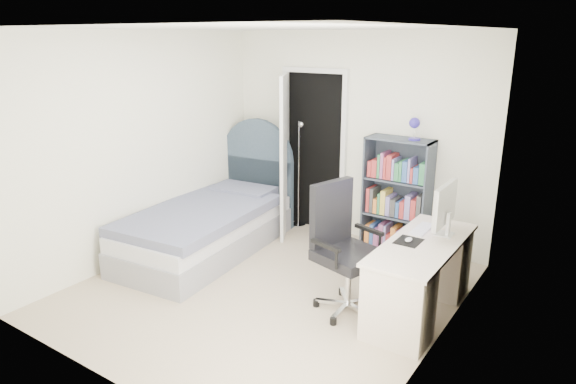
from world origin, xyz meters
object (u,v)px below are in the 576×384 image
Objects in this scene: floor_lamp at (299,184)px; office_chair at (342,241)px; bookcase at (397,201)px; nightstand at (257,191)px; desk at (421,275)px; bed at (212,223)px.

floor_lamp is 2.15m from office_chair.
bookcase is at bearing -1.92° from floor_lamp.
office_chair is at bearing -35.13° from nightstand.
bookcase reaches higher than office_chair.
desk is 0.77m from office_chair.
bookcase is at bearing 121.43° from desk.
bookcase is 1.11× the size of desk.
bed is 1.66× the size of desk.
office_chair reaches higher than nightstand.
nightstand is at bearing -178.81° from bookcase.
bookcase is 1.46m from desk.
floor_lamp is 1.37m from bookcase.
bed is 1.50× the size of bookcase.
office_chair is (1.91, -0.35, 0.33)m from bed.
nightstand is 2.59m from office_chair.
floor_lamp is 1.19× the size of office_chair.
nightstand is 2.02m from bookcase.
bookcase is at bearing 1.19° from nightstand.
desk is at bearing 23.74° from office_chair.
bed reaches higher than floor_lamp.
bookcase is (1.82, 1.17, 0.29)m from bed.
desk is at bearing -58.57° from bookcase.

